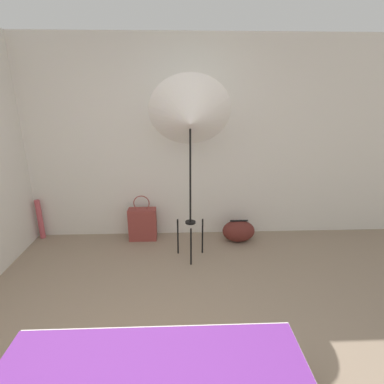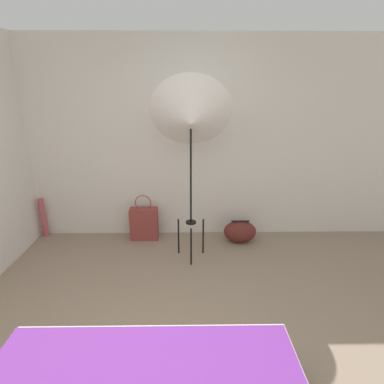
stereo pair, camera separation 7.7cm
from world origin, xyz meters
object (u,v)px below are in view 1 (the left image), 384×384
object	(u,v)px
tote_bag	(143,224)
duffel_bag	(238,231)
paper_roll	(40,219)
photo_umbrella	(190,118)

from	to	relation	value
tote_bag	duffel_bag	world-z (taller)	tote_bag
duffel_bag	paper_roll	world-z (taller)	paper_roll
photo_umbrella	paper_roll	world-z (taller)	photo_umbrella
tote_bag	duffel_bag	distance (m)	1.30
photo_umbrella	tote_bag	distance (m)	1.64
paper_roll	duffel_bag	bearing A→B (deg)	-4.21
photo_umbrella	tote_bag	xyz separation A→B (m)	(-0.63, 0.49, -1.43)
tote_bag	photo_umbrella	bearing A→B (deg)	-37.77
tote_bag	paper_roll	world-z (taller)	tote_bag
photo_umbrella	duffel_bag	size ratio (longest dim) A/B	4.87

